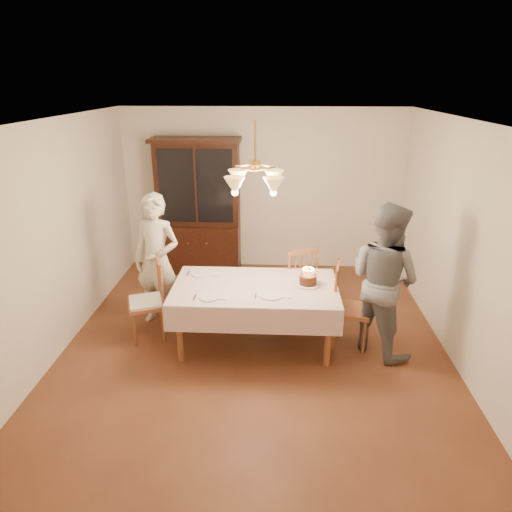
# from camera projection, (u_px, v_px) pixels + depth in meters

# --- Properties ---
(ground) EXTENTS (5.00, 5.00, 0.00)m
(ground) POSITION_uv_depth(u_px,v_px,m) (255.00, 342.00, 5.54)
(ground) COLOR #5A2D19
(ground) RESTS_ON ground
(room_shell) EXTENTS (5.00, 5.00, 5.00)m
(room_shell) POSITION_uv_depth(u_px,v_px,m) (255.00, 217.00, 4.97)
(room_shell) COLOR white
(room_shell) RESTS_ON ground
(dining_table) EXTENTS (1.90, 1.10, 0.76)m
(dining_table) POSITION_uv_depth(u_px,v_px,m) (255.00, 292.00, 5.29)
(dining_table) COLOR brown
(dining_table) RESTS_ON ground
(china_hutch) EXTENTS (1.38, 0.54, 2.16)m
(china_hutch) POSITION_uv_depth(u_px,v_px,m) (199.00, 209.00, 7.31)
(china_hutch) COLOR black
(china_hutch) RESTS_ON ground
(chair_far_side) EXTENTS (0.56, 0.54, 1.00)m
(chair_far_side) POSITION_uv_depth(u_px,v_px,m) (297.00, 284.00, 6.05)
(chair_far_side) COLOR brown
(chair_far_side) RESTS_ON ground
(chair_left_end) EXTENTS (0.54, 0.56, 1.00)m
(chair_left_end) POSITION_uv_depth(u_px,v_px,m) (147.00, 303.00, 5.51)
(chair_left_end) COLOR brown
(chair_left_end) RESTS_ON ground
(chair_right_end) EXTENTS (0.49, 0.51, 1.00)m
(chair_right_end) POSITION_uv_depth(u_px,v_px,m) (350.00, 310.00, 5.37)
(chair_right_end) COLOR brown
(chair_right_end) RESTS_ON ground
(elderly_woman) EXTENTS (0.71, 0.56, 1.71)m
(elderly_woman) POSITION_uv_depth(u_px,v_px,m) (157.00, 260.00, 5.74)
(elderly_woman) COLOR #F0E3CA
(elderly_woman) RESTS_ON ground
(adult_in_grey) EXTENTS (1.07, 1.09, 1.77)m
(adult_in_grey) POSITION_uv_depth(u_px,v_px,m) (384.00, 280.00, 5.11)
(adult_in_grey) COLOR slate
(adult_in_grey) RESTS_ON ground
(birthday_cake) EXTENTS (0.30, 0.30, 0.20)m
(birthday_cake) POSITION_uv_depth(u_px,v_px,m) (308.00, 280.00, 5.27)
(birthday_cake) COLOR white
(birthday_cake) RESTS_ON dining_table
(place_setting_near_left) EXTENTS (0.37, 0.23, 0.02)m
(place_setting_near_left) POSITION_uv_depth(u_px,v_px,m) (211.00, 297.00, 4.97)
(place_setting_near_left) COLOR white
(place_setting_near_left) RESTS_ON dining_table
(place_setting_near_right) EXTENTS (0.40, 0.25, 0.02)m
(place_setting_near_right) POSITION_uv_depth(u_px,v_px,m) (272.00, 295.00, 5.01)
(place_setting_near_right) COLOR white
(place_setting_near_right) RESTS_ON dining_table
(place_setting_far_left) EXTENTS (0.40, 0.26, 0.02)m
(place_setting_far_left) POSITION_uv_depth(u_px,v_px,m) (203.00, 274.00, 5.57)
(place_setting_far_left) COLOR white
(place_setting_far_left) RESTS_ON dining_table
(chandelier) EXTENTS (0.62, 0.62, 0.73)m
(chandelier) POSITION_uv_depth(u_px,v_px,m) (255.00, 181.00, 4.82)
(chandelier) COLOR #BF8C3F
(chandelier) RESTS_ON ground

